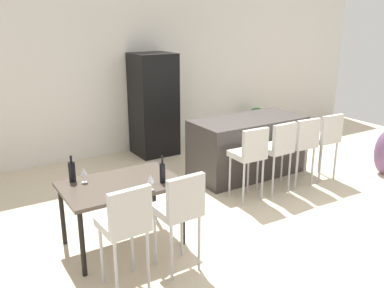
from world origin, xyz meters
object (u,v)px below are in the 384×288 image
bar_chair_middle (278,146)px  potted_plant (257,119)px  dining_table (121,189)px  refrigerator (154,105)px  bar_chair_right (302,141)px  dining_chair_near (126,222)px  bar_chair_far (326,136)px  wine_glass_right (151,179)px  dining_chair_far (180,207)px  bar_chair_left (250,152)px  wine_glass_middle (84,172)px  wine_bottle_end (72,171)px  wine_bottle_left (162,173)px  kitchen_island (248,146)px

bar_chair_middle → potted_plant: size_ratio=1.80×
dining_table → refrigerator: bearing=56.9°
bar_chair_right → dining_chair_near: bearing=-163.5°
bar_chair_far → wine_glass_right: bearing=-170.9°
dining_table → dining_chair_far: (0.28, -0.77, 0.03)m
dining_chair_far → potted_plant: 5.27m
bar_chair_left → refrigerator: bearing=93.5°
dining_chair_near → refrigerator: (2.05, 3.49, 0.22)m
wine_glass_right → potted_plant: (4.04, 3.06, -0.52)m
wine_glass_middle → wine_glass_right: 0.77m
dining_table → wine_glass_middle: bearing=146.9°
wine_glass_middle → wine_bottle_end: bearing=136.6°
refrigerator → bar_chair_middle: bearing=-75.3°
wine_bottle_left → potted_plant: wine_bottle_left is taller
bar_chair_left → wine_glass_right: bearing=-163.4°
kitchen_island → bar_chair_right: (0.35, -0.81, 0.24)m
bar_chair_right → potted_plant: bar_chair_right is taller
dining_chair_near → wine_bottle_left: (0.66, 0.54, 0.16)m
dining_chair_far → bar_chair_middle: bearing=23.7°
dining_chair_near → wine_glass_right: size_ratio=6.03×
wine_bottle_left → potted_plant: 4.86m
bar_chair_left → wine_glass_middle: (-2.26, 0.05, 0.17)m
kitchen_island → wine_bottle_left: 2.52m
wine_bottle_end → wine_glass_right: (0.62, -0.66, 0.01)m
bar_chair_right → bar_chair_middle: bearing=-180.0°
dining_table → wine_glass_right: (0.19, -0.35, 0.20)m
wine_glass_right → kitchen_island: bearing=29.2°
wine_bottle_end → bar_chair_left: bearing=-3.4°
bar_chair_middle → bar_chair_right: 0.47m
dining_chair_far → wine_glass_middle: bearing=121.8°
bar_chair_right → wine_glass_middle: bearing=179.2°
dining_chair_near → wine_glass_right: 0.65m
bar_chair_far → potted_plant: bar_chair_far is taller
dining_chair_near → wine_bottle_end: size_ratio=3.57×
wine_bottle_end → kitchen_island: bearing=12.7°
bar_chair_middle → potted_plant: 3.13m
wine_bottle_left → dining_table: bearing=149.0°
wine_glass_middle → potted_plant: (4.56, 2.49, -0.52)m
wine_bottle_left → wine_bottle_end: 0.98m
bar_chair_right → wine_glass_right: 2.78m
dining_chair_near → refrigerator: refrigerator is taller
bar_chair_far → dining_chair_near: 3.81m
kitchen_island → wine_bottle_left: size_ratio=5.96×
kitchen_island → bar_chair_middle: (-0.13, -0.81, 0.24)m
dining_table → refrigerator: refrigerator is taller
bar_chair_far → wine_glass_right: (-3.23, -0.52, 0.17)m
kitchen_island → wine_glass_right: size_ratio=10.48×
dining_table → bar_chair_middle: bearing=4.0°
bar_chair_right → wine_glass_right: (-2.72, -0.52, 0.17)m
bar_chair_left → dining_chair_far: 1.90m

